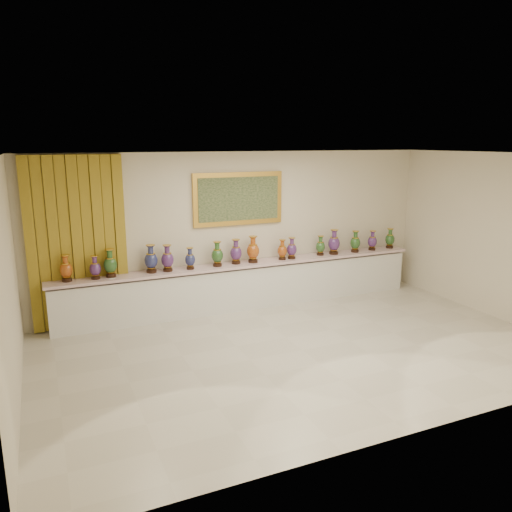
% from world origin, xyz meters
% --- Properties ---
extents(ground, '(8.00, 8.00, 0.00)m').
position_xyz_m(ground, '(0.00, 0.00, 0.00)').
color(ground, beige).
rests_on(ground, ground).
extents(room, '(8.00, 8.00, 8.00)m').
position_xyz_m(room, '(-2.56, 2.44, 1.60)').
color(room, beige).
rests_on(room, ground).
extents(counter, '(7.28, 0.48, 0.90)m').
position_xyz_m(counter, '(0.00, 2.27, 0.44)').
color(counter, white).
rests_on(counter, ground).
extents(vase_0, '(0.24, 0.24, 0.46)m').
position_xyz_m(vase_0, '(-3.25, 2.26, 1.10)').
color(vase_0, black).
rests_on(vase_0, counter).
extents(vase_1, '(0.24, 0.24, 0.41)m').
position_xyz_m(vase_1, '(-2.79, 2.22, 1.08)').
color(vase_1, black).
rests_on(vase_1, counter).
extents(vase_2, '(0.24, 0.24, 0.49)m').
position_xyz_m(vase_2, '(-2.54, 2.26, 1.12)').
color(vase_2, black).
rests_on(vase_2, counter).
extents(vase_3, '(0.31, 0.31, 0.51)m').
position_xyz_m(vase_3, '(-1.83, 2.27, 1.13)').
color(vase_3, black).
rests_on(vase_3, counter).
extents(vase_4, '(0.26, 0.26, 0.48)m').
position_xyz_m(vase_4, '(-1.54, 2.25, 1.12)').
color(vase_4, black).
rests_on(vase_4, counter).
extents(vase_5, '(0.22, 0.22, 0.40)m').
position_xyz_m(vase_5, '(-1.13, 2.23, 1.08)').
color(vase_5, black).
rests_on(vase_5, counter).
extents(vase_6, '(0.27, 0.27, 0.47)m').
position_xyz_m(vase_6, '(-0.60, 2.23, 1.11)').
color(vase_6, black).
rests_on(vase_6, counter).
extents(vase_7, '(0.27, 0.27, 0.48)m').
position_xyz_m(vase_7, '(-0.21, 2.27, 1.11)').
color(vase_7, black).
rests_on(vase_7, counter).
extents(vase_8, '(0.27, 0.27, 0.52)m').
position_xyz_m(vase_8, '(0.13, 2.24, 1.13)').
color(vase_8, black).
rests_on(vase_8, counter).
extents(vase_9, '(0.24, 0.24, 0.41)m').
position_xyz_m(vase_9, '(0.75, 2.22, 1.08)').
color(vase_9, black).
rests_on(vase_9, counter).
extents(vase_10, '(0.26, 0.26, 0.43)m').
position_xyz_m(vase_10, '(0.96, 2.21, 1.09)').
color(vase_10, black).
rests_on(vase_10, counter).
extents(vase_11, '(0.19, 0.19, 0.41)m').
position_xyz_m(vase_11, '(1.64, 2.26, 1.08)').
color(vase_11, black).
rests_on(vase_11, counter).
extents(vase_12, '(0.28, 0.28, 0.52)m').
position_xyz_m(vase_12, '(1.95, 2.23, 1.13)').
color(vase_12, black).
rests_on(vase_12, counter).
extents(vase_13, '(0.26, 0.26, 0.45)m').
position_xyz_m(vase_13, '(2.47, 2.22, 1.10)').
color(vase_13, black).
rests_on(vase_13, counter).
extents(vase_14, '(0.24, 0.24, 0.42)m').
position_xyz_m(vase_14, '(2.92, 2.24, 1.09)').
color(vase_14, black).
rests_on(vase_14, counter).
extents(vase_15, '(0.22, 0.22, 0.43)m').
position_xyz_m(vase_15, '(3.40, 2.26, 1.09)').
color(vase_15, black).
rests_on(vase_15, counter).
extents(label_card, '(0.10, 0.06, 0.00)m').
position_xyz_m(label_card, '(-2.53, 2.13, 0.90)').
color(label_card, white).
rests_on(label_card, counter).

